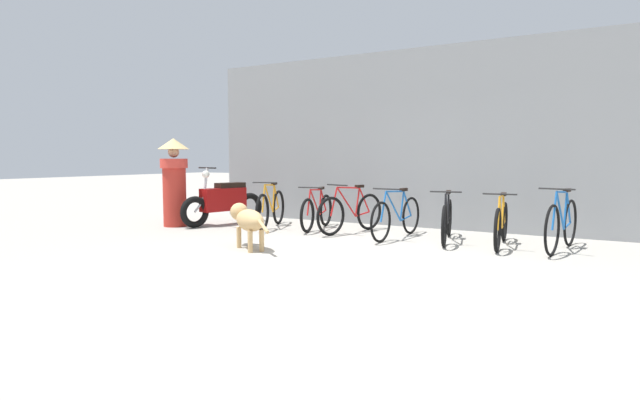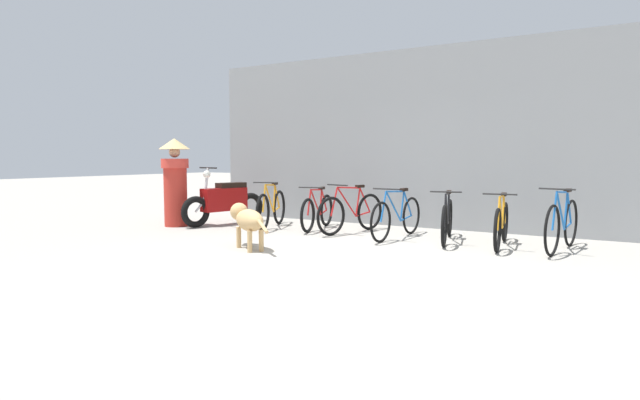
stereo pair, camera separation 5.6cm
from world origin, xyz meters
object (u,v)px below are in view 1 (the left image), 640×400
bicycle_2 (351,213)px  bicycle_3 (397,217)px  stray_dog (248,220)px  person_in_robes (174,179)px  bicycle_5 (501,224)px  motorcycle (223,202)px  bicycle_4 (447,220)px  bicycle_1 (317,212)px  bicycle_6 (562,224)px  bicycle_0 (271,209)px

bicycle_2 → bicycle_3: bicycle_2 is taller
bicycle_2 → stray_dog: (-0.62, -2.14, 0.07)m
bicycle_2 → person_in_robes: (-3.32, -0.89, 0.56)m
bicycle_5 → bicycle_2: bearing=-97.6°
motorcycle → person_in_robes: person_in_robes is taller
bicycle_3 → bicycle_4: bicycle_3 is taller
bicycle_1 → bicycle_3: (1.64, -0.25, 0.02)m
stray_dog → bicycle_2: bearing=-75.3°
bicycle_1 → stray_dog: (0.11, -2.22, 0.10)m
bicycle_1 → bicycle_3: bearing=72.5°
bicycle_1 → bicycle_2: (0.73, -0.08, 0.03)m
bicycle_6 → bicycle_0: bearing=-79.9°
bicycle_3 → bicycle_1: bearing=-92.9°
bicycle_1 → motorcycle: 1.96m
bicycle_2 → bicycle_6: bicycle_6 is taller
stray_dog → person_in_robes: 3.02m
bicycle_0 → bicycle_6: bearing=73.6°
bicycle_4 → bicycle_2: bearing=-104.2°
stray_dog → person_in_robes: bearing=6.1°
bicycle_5 → bicycle_6: bicycle_6 is taller
bicycle_2 → bicycle_5: bicycle_2 is taller
bicycle_1 → bicycle_4: size_ratio=0.92×
bicycle_0 → stray_dog: 2.24m
bicycle_0 → stray_dog: (0.99, -2.00, 0.07)m
bicycle_5 → stray_dog: bearing=-62.0°
bicycle_1 → bicycle_6: bearing=78.6°
bicycle_6 → bicycle_3: bearing=-78.6°
bicycle_0 → bicycle_5: 4.15m
motorcycle → person_in_robes: (-0.67, -0.63, 0.47)m
person_in_robes → bicycle_2: bearing=-153.1°
person_in_robes → stray_dog: bearing=167.2°
motorcycle → stray_dog: motorcycle is taller
bicycle_3 → motorcycle: 3.57m
bicycle_2 → bicycle_6: 3.34m
bicycle_2 → person_in_robes: bearing=-58.8°
bicycle_4 → stray_dog: (-2.33, -2.04, 0.09)m
bicycle_2 → bicycle_4: (1.72, -0.09, -0.02)m
bicycle_6 → stray_dog: 4.45m
bicycle_2 → person_in_robes: 3.49m
bicycle_2 → motorcycle: 2.67m
bicycle_0 → bicycle_2: (1.61, 0.13, -0.00)m
bicycle_0 → bicycle_1: bicycle_0 is taller
bicycle_4 → stray_dog: size_ratio=1.53×
bicycle_2 → stray_dog: bicycle_2 is taller
bicycle_0 → person_in_robes: size_ratio=0.94×
bicycle_0 → bicycle_4: (3.33, 0.04, -0.02)m
stray_dog → bicycle_0: bearing=-32.8°
bicycle_0 → bicycle_1: 0.91m
bicycle_1 → bicycle_4: bicycle_4 is taller
bicycle_6 → person_in_robes: person_in_robes is taller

